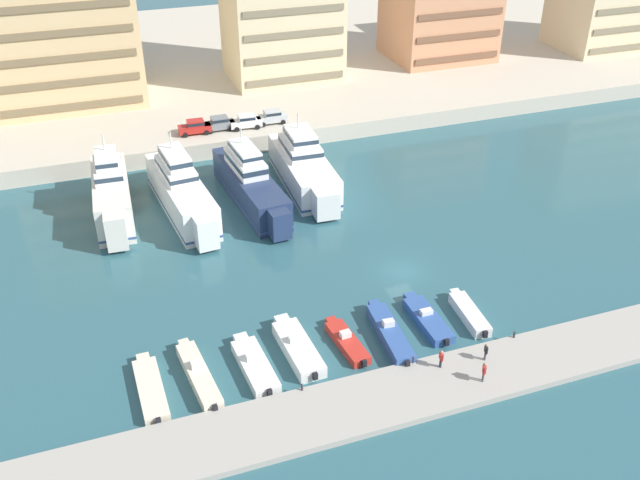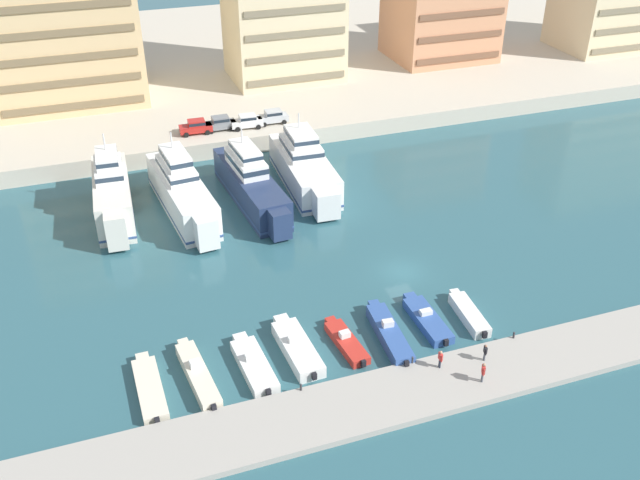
{
  "view_description": "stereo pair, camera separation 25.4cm",
  "coord_description": "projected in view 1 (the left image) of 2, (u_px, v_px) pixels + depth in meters",
  "views": [
    {
      "loc": [
        -26.35,
        -50.41,
        38.19
      ],
      "look_at": [
        -6.85,
        4.28,
        2.5
      ],
      "focal_mm": 40.0,
      "sensor_mm": 36.0,
      "label": 1
    },
    {
      "loc": [
        -26.11,
        -50.5,
        38.19
      ],
      "look_at": [
        -6.85,
        4.28,
        2.5
      ],
      "focal_mm": 40.0,
      "sensor_mm": 36.0,
      "label": 2
    }
  ],
  "objects": [
    {
      "name": "pedestrian_near_edge",
      "position": [
        441.0,
        357.0,
        55.25
      ],
      "size": [
        0.25,
        0.62,
        1.62
      ],
      "color": "#282D3D",
      "rests_on": "pier_dock"
    },
    {
      "name": "yacht_ivory_far_left",
      "position": [
        112.0,
        194.0,
        75.86
      ],
      "size": [
        4.46,
        16.24,
        8.69
      ],
      "color": "silver",
      "rests_on": "ground"
    },
    {
      "name": "motorboat_cream_left",
      "position": [
        198.0,
        375.0,
        54.97
      ],
      "size": [
        2.29,
        8.51,
        1.59
      ],
      "color": "beige",
      "rests_on": "ground"
    },
    {
      "name": "motorboat_cream_far_left",
      "position": [
        150.0,
        389.0,
        53.87
      ],
      "size": [
        1.95,
        7.87,
        0.83
      ],
      "color": "beige",
      "rests_on": "ground"
    },
    {
      "name": "apartment_block_left",
      "position": [
        55.0,
        3.0,
        95.49
      ],
      "size": [
        20.17,
        17.43,
        28.21
      ],
      "color": "#E0BC84",
      "rests_on": "quay_promenade"
    },
    {
      "name": "pedestrian_mid_deck",
      "position": [
        484.0,
        370.0,
        53.87
      ],
      "size": [
        0.42,
        0.62,
        1.75
      ],
      "color": "#4C515B",
      "rests_on": "pier_dock"
    },
    {
      "name": "bollard_east_mid",
      "position": [
        514.0,
        334.0,
        58.65
      ],
      "size": [
        0.2,
        0.2,
        0.61
      ],
      "color": "#2D2D33",
      "rests_on": "pier_dock"
    },
    {
      "name": "ground_plane",
      "position": [
        403.0,
        272.0,
        67.99
      ],
      "size": [
        400.0,
        400.0,
        0.0
      ],
      "primitive_type": "plane",
      "color": "#2D5B66"
    },
    {
      "name": "motorboat_white_mid_left",
      "position": [
        254.0,
        365.0,
        56.06
      ],
      "size": [
        2.46,
        7.54,
        1.37
      ],
      "color": "white",
      "rests_on": "ground"
    },
    {
      "name": "car_white_mid_left",
      "position": [
        246.0,
        121.0,
        91.91
      ],
      "size": [
        4.18,
        2.08,
        1.8
      ],
      "color": "white",
      "rests_on": "quay_promenade"
    },
    {
      "name": "quay_promenade",
      "position": [
        236.0,
        60.0,
        120.26
      ],
      "size": [
        180.0,
        70.0,
        2.18
      ],
      "primitive_type": "cube",
      "color": "beige",
      "rests_on": "ground"
    },
    {
      "name": "yacht_white_center_left",
      "position": [
        304.0,
        167.0,
        82.34
      ],
      "size": [
        5.43,
        18.3,
        8.02
      ],
      "color": "white",
      "rests_on": "ground"
    },
    {
      "name": "bollard_west",
      "position": [
        302.0,
        387.0,
        53.37
      ],
      "size": [
        0.2,
        0.2,
        0.61
      ],
      "color": "#2D2D33",
      "rests_on": "pier_dock"
    },
    {
      "name": "bollard_west_mid",
      "position": [
        413.0,
        359.0,
        56.01
      ],
      "size": [
        0.2,
        0.2,
        0.61
      ],
      "color": "#2D2D33",
      "rests_on": "pier_dock"
    },
    {
      "name": "motorboat_blue_center_right",
      "position": [
        390.0,
        333.0,
        59.21
      ],
      "size": [
        2.24,
        8.51,
        1.63
      ],
      "color": "#33569E",
      "rests_on": "ground"
    },
    {
      "name": "car_red_far_left",
      "position": [
        195.0,
        127.0,
        90.35
      ],
      "size": [
        4.16,
        2.04,
        1.8
      ],
      "color": "red",
      "rests_on": "quay_promenade"
    },
    {
      "name": "pedestrian_far_side",
      "position": [
        486.0,
        351.0,
        56.01
      ],
      "size": [
        0.32,
        0.58,
        1.54
      ],
      "color": "#4C515B",
      "rests_on": "pier_dock"
    },
    {
      "name": "motorboat_white_center_left",
      "position": [
        297.0,
        347.0,
        57.67
      ],
      "size": [
        2.53,
        8.08,
        1.56
      ],
      "color": "white",
      "rests_on": "ground"
    },
    {
      "name": "motorboat_red_center",
      "position": [
        347.0,
        342.0,
        58.58
      ],
      "size": [
        2.05,
        6.56,
        1.23
      ],
      "color": "red",
      "rests_on": "ground"
    },
    {
      "name": "yacht_white_left",
      "position": [
        182.0,
        191.0,
        76.81
      ],
      "size": [
        5.44,
        18.88,
        8.36
      ],
      "color": "white",
      "rests_on": "ground"
    },
    {
      "name": "car_silver_center_left",
      "position": [
        272.0,
        116.0,
        93.28
      ],
      "size": [
        4.11,
        1.95,
        1.8
      ],
      "color": "#B7BCC1",
      "rests_on": "quay_promenade"
    },
    {
      "name": "motorboat_white_right",
      "position": [
        469.0,
        313.0,
        61.65
      ],
      "size": [
        1.96,
        6.59,
        0.95
      ],
      "color": "white",
      "rests_on": "ground"
    },
    {
      "name": "motorboat_blue_mid_right",
      "position": [
        427.0,
        319.0,
        61.1
      ],
      "size": [
        1.91,
        7.3,
        1.2
      ],
      "color": "#33569E",
      "rests_on": "ground"
    },
    {
      "name": "yacht_navy_mid_left",
      "position": [
        250.0,
        184.0,
        78.67
      ],
      "size": [
        4.99,
        18.95,
        8.04
      ],
      "color": "navy",
      "rests_on": "ground"
    },
    {
      "name": "pier_dock",
      "position": [
        486.0,
        372.0,
        55.62
      ],
      "size": [
        120.0,
        5.87,
        0.53
      ],
      "primitive_type": "cube",
      "color": "#A8A399",
      "rests_on": "ground"
    },
    {
      "name": "car_grey_left",
      "position": [
        219.0,
        123.0,
        91.33
      ],
      "size": [
        4.12,
        1.97,
        1.8
      ],
      "color": "slate",
      "rests_on": "quay_promenade"
    }
  ]
}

